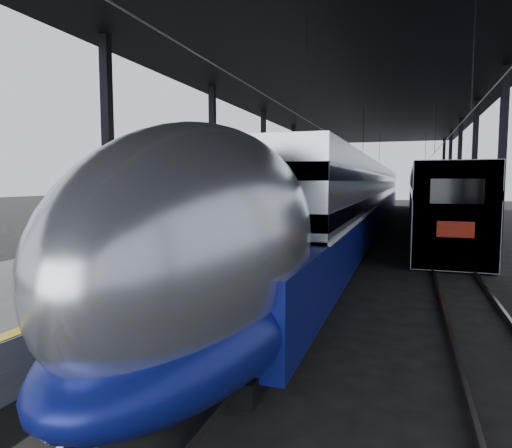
% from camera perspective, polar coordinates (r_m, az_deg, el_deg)
% --- Properties ---
extents(ground, '(160.00, 160.00, 0.00)m').
position_cam_1_polar(ground, '(11.93, -8.96, -11.54)').
color(ground, black).
rests_on(ground, ground).
extents(platform, '(6.00, 80.00, 1.00)m').
position_cam_1_polar(platform, '(31.52, 2.16, -0.04)').
color(platform, '#4C4C4F').
rests_on(platform, ground).
extents(yellow_strip, '(0.30, 80.00, 0.01)m').
position_cam_1_polar(yellow_strip, '(30.81, 7.17, 0.74)').
color(yellow_strip, gold).
rests_on(yellow_strip, platform).
extents(rails, '(6.52, 80.00, 0.16)m').
position_cam_1_polar(rails, '(30.32, 16.83, -1.28)').
color(rails, slate).
rests_on(rails, ground).
extents(canopy, '(18.00, 75.00, 9.47)m').
position_cam_1_polar(canopy, '(30.84, 12.28, 15.80)').
color(canopy, black).
rests_on(canopy, ground).
extents(tgv_train, '(3.21, 65.20, 4.61)m').
position_cam_1_polar(tgv_train, '(35.15, 13.08, 3.09)').
color(tgv_train, '#B1B4B8').
rests_on(tgv_train, ground).
extents(second_train, '(3.09, 56.05, 4.26)m').
position_cam_1_polar(second_train, '(45.64, 20.62, 3.37)').
color(second_train, navy).
rests_on(second_train, ground).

